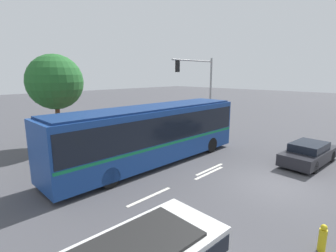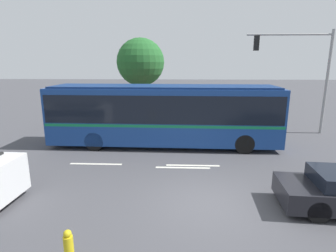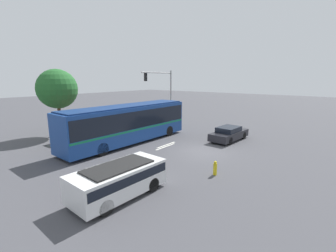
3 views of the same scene
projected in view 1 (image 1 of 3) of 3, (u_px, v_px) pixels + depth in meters
name	position (u px, v px, depth m)	size (l,w,h in m)	color
ground_plane	(273.00, 186.00, 11.94)	(140.00, 140.00, 0.00)	#444449
city_bus	(152.00, 131.00, 14.63)	(12.46, 2.83, 3.34)	navy
sedan_foreground	(309.00, 153.00, 14.75)	(4.54, 2.09, 1.28)	black
traffic_light_pole	(202.00, 83.00, 22.47)	(5.30, 0.24, 6.54)	gray
flowering_hedge	(123.00, 135.00, 18.75)	(10.51, 1.28, 1.42)	#286028
street_tree_left	(55.00, 82.00, 17.54)	(3.79, 3.79, 6.50)	brown
fire_hydrant	(323.00, 238.00, 7.46)	(0.22, 0.22, 0.86)	gold
lane_stripe_near	(210.00, 169.00, 13.96)	(2.40, 0.16, 0.01)	silver
lane_stripe_mid	(209.00, 173.00, 13.45)	(2.40, 0.16, 0.01)	silver
lane_stripe_far	(150.00, 197.00, 10.85)	(2.40, 0.16, 0.01)	silver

